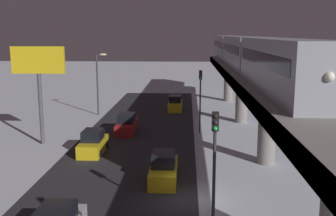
# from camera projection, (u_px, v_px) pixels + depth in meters

# --- Properties ---
(ground_plane) EXTENTS (240.00, 240.00, 0.00)m
(ground_plane) POSITION_uv_depth(u_px,v_px,m) (190.00, 200.00, 24.02)
(ground_plane) COLOR silver
(avenue_asphalt) EXTENTS (11.00, 86.93, 0.01)m
(avenue_asphalt) POSITION_uv_depth(u_px,v_px,m) (109.00, 198.00, 24.25)
(avenue_asphalt) COLOR #28282D
(avenue_asphalt) RESTS_ON ground_plane
(elevated_railway) EXTENTS (5.00, 86.93, 6.28)m
(elevated_railway) POSITION_uv_depth(u_px,v_px,m) (293.00, 114.00, 22.72)
(elevated_railway) COLOR gray
(elevated_railway) RESTS_ON ground_plane
(subway_train) EXTENTS (2.94, 55.47, 3.40)m
(subway_train) POSITION_uv_depth(u_px,v_px,m) (243.00, 51.00, 44.28)
(subway_train) COLOR #999EA8
(subway_train) RESTS_ON elevated_railway
(sedan_yellow) EXTENTS (1.91, 4.36, 1.97)m
(sedan_yellow) POSITION_uv_depth(u_px,v_px,m) (93.00, 144.00, 33.38)
(sedan_yellow) COLOR gold
(sedan_yellow) RESTS_ON ground_plane
(sedan_red) EXTENTS (1.80, 4.48, 1.97)m
(sedan_red) POSITION_uv_depth(u_px,v_px,m) (127.00, 125.00, 40.19)
(sedan_red) COLOR #A51E1E
(sedan_red) RESTS_ON ground_plane
(sedan_yellow_2) EXTENTS (1.80, 4.30, 1.97)m
(sedan_yellow_2) POSITION_uv_depth(u_px,v_px,m) (175.00, 104.00, 51.94)
(sedan_yellow_2) COLOR gold
(sedan_yellow_2) RESTS_ON ground_plane
(sedan_yellow_3) EXTENTS (1.80, 4.76, 1.97)m
(sedan_yellow_3) POSITION_uv_depth(u_px,v_px,m) (164.00, 169.00, 27.11)
(sedan_yellow_3) COLOR gold
(sedan_yellow_3) RESTS_ON ground_plane
(traffic_light_near) EXTENTS (0.32, 0.44, 6.40)m
(traffic_light_near) POSITION_uv_depth(u_px,v_px,m) (214.00, 157.00, 18.71)
(traffic_light_near) COLOR #2D2D2D
(traffic_light_near) RESTS_ON ground_plane
(traffic_light_mid) EXTENTS (0.32, 0.44, 6.40)m
(traffic_light_mid) POSITION_uv_depth(u_px,v_px,m) (200.00, 92.00, 39.49)
(traffic_light_mid) COLOR #2D2D2D
(traffic_light_mid) RESTS_ON ground_plane
(commercial_billboard) EXTENTS (4.80, 0.36, 8.90)m
(commercial_billboard) POSITION_uv_depth(u_px,v_px,m) (38.00, 70.00, 34.92)
(commercial_billboard) COLOR #4C4C51
(commercial_billboard) RESTS_ON ground_plane
(street_lamp_far) EXTENTS (1.35, 0.44, 7.65)m
(street_lamp_far) POSITION_uv_depth(u_px,v_px,m) (99.00, 77.00, 48.18)
(street_lamp_far) COLOR #38383D
(street_lamp_far) RESTS_ON ground_plane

